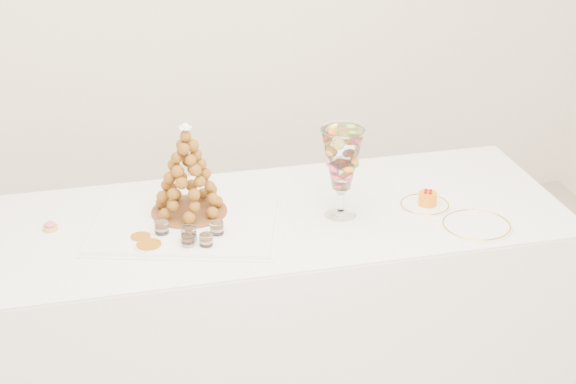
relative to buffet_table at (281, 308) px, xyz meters
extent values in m
cube|color=white|center=(0.00, 0.00, -0.01)|extent=(2.20, 0.88, 0.83)
cube|color=white|center=(0.00, 0.00, 0.41)|extent=(2.19, 0.88, 0.01)
cube|color=white|center=(-0.37, -0.01, 0.43)|extent=(0.79, 0.68, 0.02)
cylinder|color=white|center=(0.22, -0.06, 0.43)|extent=(0.12, 0.12, 0.02)
cylinder|color=white|center=(0.22, -0.06, 0.48)|extent=(0.03, 0.03, 0.09)
sphere|color=white|center=(0.22, -0.06, 0.52)|extent=(0.04, 0.04, 0.04)
cylinder|color=white|center=(0.56, -0.07, 0.42)|extent=(0.20, 0.20, 0.01)
cylinder|color=white|center=(0.68, -0.28, 0.42)|extent=(0.26, 0.26, 0.01)
cylinder|color=tan|center=(-0.86, 0.09, 0.43)|extent=(0.06, 0.06, 0.02)
ellipsoid|color=#E45D67|center=(-0.86, 0.09, 0.44)|extent=(0.04, 0.04, 0.02)
cylinder|color=white|center=(-0.47, -0.08, 0.45)|extent=(0.06, 0.06, 0.07)
cylinder|color=white|center=(-0.38, -0.16, 0.46)|extent=(0.07, 0.07, 0.08)
cylinder|color=white|center=(-0.27, -0.14, 0.45)|extent=(0.06, 0.06, 0.07)
cylinder|color=white|center=(-0.39, -0.20, 0.45)|extent=(0.05, 0.05, 0.06)
cylinder|color=white|center=(-0.32, -0.21, 0.45)|extent=(0.06, 0.06, 0.07)
cylinder|color=white|center=(-0.55, -0.10, 0.43)|extent=(0.08, 0.08, 0.03)
cylinder|color=white|center=(-0.52, -0.18, 0.43)|extent=(0.10, 0.10, 0.03)
cylinder|color=brown|center=(-0.34, 0.06, 0.44)|extent=(0.29, 0.29, 0.01)
cone|color=brown|center=(-0.34, 0.06, 0.62)|extent=(0.28, 0.28, 0.35)
sphere|color=white|center=(-0.34, 0.06, 0.78)|extent=(0.03, 0.03, 0.03)
cylinder|color=orange|center=(0.57, -0.07, 0.45)|extent=(0.07, 0.07, 0.05)
sphere|color=maroon|center=(0.58, -0.07, 0.48)|extent=(0.01, 0.01, 0.01)
sphere|color=maroon|center=(0.57, -0.06, 0.48)|extent=(0.01, 0.01, 0.01)
sphere|color=maroon|center=(0.56, -0.07, 0.48)|extent=(0.01, 0.01, 0.01)
sphere|color=maroon|center=(0.58, -0.08, 0.48)|extent=(0.01, 0.01, 0.01)
camera|label=1|loc=(-0.78, -3.20, 2.07)|focal=60.00mm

